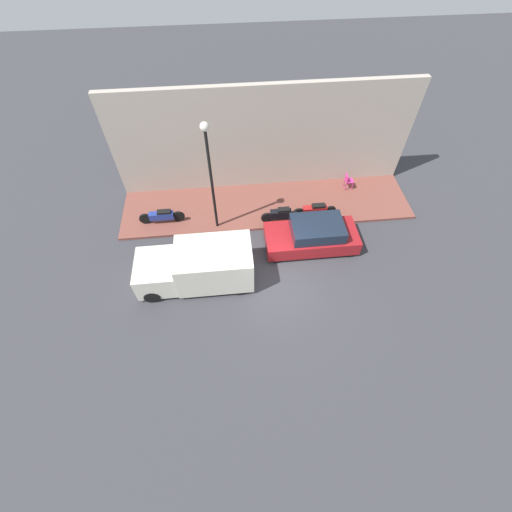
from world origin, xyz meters
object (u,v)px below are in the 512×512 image
at_px(motorcycle_black, 281,214).
at_px(motorcycle_blue, 162,216).
at_px(cafe_chair, 348,180).
at_px(delivery_van, 197,266).
at_px(motorcycle_red, 315,210).
at_px(parked_car, 313,236).
at_px(streetlamp, 209,165).

height_order(motorcycle_black, motorcycle_blue, motorcycle_black).
xyz_separation_m(motorcycle_black, cafe_chair, (2.02, -3.80, 0.08)).
bearing_deg(delivery_van, motorcycle_black, -52.69).
bearing_deg(cafe_chair, motorcycle_red, 131.79).
relative_size(delivery_van, cafe_chair, 5.54).
distance_m(delivery_van, motorcycle_black, 4.91).
relative_size(parked_car, delivery_van, 0.88).
relative_size(delivery_van, motorcycle_red, 2.19).
bearing_deg(streetlamp, delivery_van, 164.01).
bearing_deg(motorcycle_red, cafe_chair, -48.21).
bearing_deg(parked_car, cafe_chair, -35.91).
height_order(delivery_van, cafe_chair, delivery_van).
relative_size(motorcycle_blue, streetlamp, 0.40).
xyz_separation_m(motorcycle_black, motorcycle_blue, (0.48, 5.62, -0.01)).
height_order(motorcycle_red, motorcycle_blue, motorcycle_red).
xyz_separation_m(delivery_van, motorcycle_black, (2.97, -3.89, -0.39)).
bearing_deg(motorcycle_blue, parked_car, -106.74).
bearing_deg(parked_car, motorcycle_blue, 73.26).
distance_m(motorcycle_red, cafe_chair, 2.85).
bearing_deg(streetlamp, cafe_chair, -73.44).
distance_m(parked_car, delivery_van, 5.28).
distance_m(parked_car, streetlamp, 5.42).
relative_size(motorcycle_black, streetlamp, 0.35).
bearing_deg(cafe_chair, streetlamp, 106.56).
bearing_deg(delivery_van, motorcycle_red, -60.96).
distance_m(parked_car, cafe_chair, 4.44).
bearing_deg(motorcycle_blue, delivery_van, -153.44).
distance_m(delivery_van, motorcycle_blue, 3.87).
xyz_separation_m(motorcycle_blue, cafe_chair, (1.55, -9.41, 0.10)).
distance_m(delivery_van, cafe_chair, 9.17).
bearing_deg(motorcycle_black, parked_car, -142.79).
bearing_deg(motorcycle_red, motorcycle_black, 94.23).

